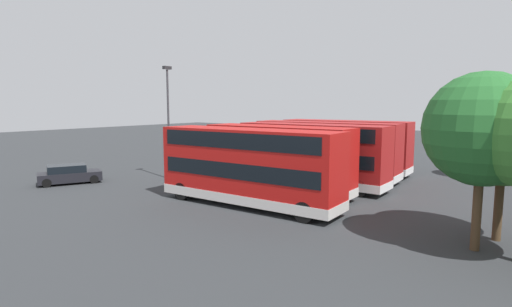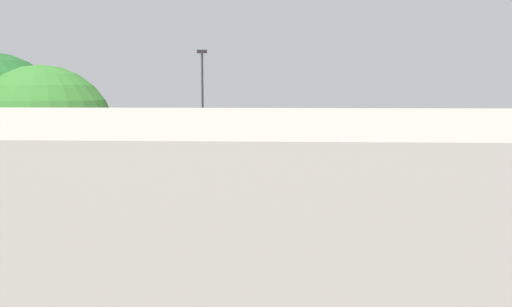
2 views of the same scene
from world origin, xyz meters
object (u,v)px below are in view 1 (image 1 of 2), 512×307
at_px(car_hatchback_silver, 69,174).
at_px(bus_double_decker_near_end, 345,145).
at_px(bus_double_decker_second, 325,148).
at_px(bus_double_decker_fourth, 277,158).
at_px(lamp_post_tall, 168,115).
at_px(bus_double_decker_fifth, 248,165).
at_px(bus_double_decker_third, 311,153).

bearing_deg(car_hatchback_silver, bus_double_decker_near_end, 139.11).
bearing_deg(bus_double_decker_second, bus_double_decker_near_end, 178.75).
height_order(bus_double_decker_second, bus_double_decker_fourth, same).
bearing_deg(bus_double_decker_second, lamp_post_tall, -52.56).
height_order(bus_double_decker_fifth, lamp_post_tall, lamp_post_tall).
height_order(bus_double_decker_third, car_hatchback_silver, bus_double_decker_third).
distance_m(bus_double_decker_second, bus_double_decker_fifth, 10.76).
bearing_deg(bus_double_decker_second, bus_double_decker_fourth, 0.81).
xyz_separation_m(bus_double_decker_second, bus_double_decker_fourth, (7.17, 0.10, -0.00)).
distance_m(bus_double_decker_near_end, bus_double_decker_fourth, 10.76).
distance_m(bus_double_decker_near_end, bus_double_decker_fifth, 14.35).
bearing_deg(car_hatchback_silver, bus_double_decker_third, 122.87).
xyz_separation_m(bus_double_decker_fifth, car_hatchback_silver, (2.62, -15.02, -1.75)).
bearing_deg(bus_double_decker_second, bus_double_decker_fifth, 2.17).
bearing_deg(bus_double_decker_fourth, bus_double_decker_third, 171.54).
relative_size(bus_double_decker_third, car_hatchback_silver, 2.36).
bearing_deg(bus_double_decker_near_end, bus_double_decker_third, 4.57).
xyz_separation_m(bus_double_decker_third, bus_double_decker_fifth, (7.24, -0.24, 0.00)).
height_order(bus_double_decker_third, lamp_post_tall, lamp_post_tall).
bearing_deg(bus_double_decker_near_end, bus_double_decker_fifth, 1.31).
relative_size(bus_double_decker_second, bus_double_decker_third, 1.05).
bearing_deg(car_hatchback_silver, bus_double_decker_fifth, 99.88).
bearing_deg(car_hatchback_silver, bus_double_decker_fourth, 112.86).
relative_size(bus_double_decker_third, bus_double_decker_fifth, 0.97).
distance_m(bus_double_decker_second, car_hatchback_silver, 19.88).
bearing_deg(bus_double_decker_near_end, bus_double_decker_fourth, 0.13).
distance_m(bus_double_decker_second, lamp_post_tall, 12.77).
distance_m(bus_double_decker_near_end, bus_double_decker_second, 3.59).
bearing_deg(car_hatchback_silver, lamp_post_tall, 140.88).
relative_size(bus_double_decker_second, bus_double_decker_fifth, 1.02).
relative_size(car_hatchback_silver, lamp_post_tall, 0.53).
height_order(bus_double_decker_second, bus_double_decker_fifth, same).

